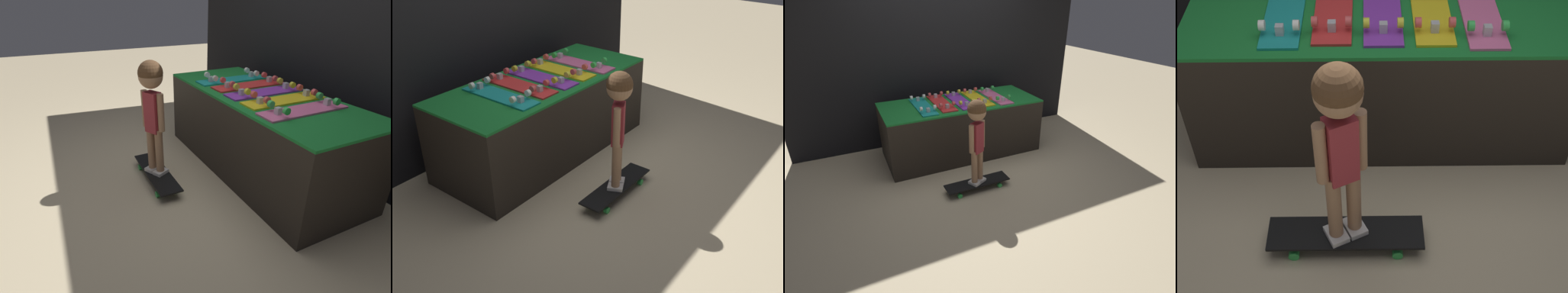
# 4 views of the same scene
# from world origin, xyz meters

# --- Properties ---
(ground_plane) EXTENTS (16.00, 16.00, 0.00)m
(ground_plane) POSITION_xyz_m (0.00, 0.00, 0.00)
(ground_plane) COLOR beige
(display_rack) EXTENTS (2.08, 0.86, 0.74)m
(display_rack) POSITION_xyz_m (0.00, 0.62, 0.37)
(display_rack) COLOR black
(display_rack) RESTS_ON ground_plane
(skateboard_teal_on_rack) EXTENTS (0.20, 0.72, 0.09)m
(skateboard_teal_on_rack) POSITION_xyz_m (-0.51, 0.62, 0.76)
(skateboard_teal_on_rack) COLOR teal
(skateboard_teal_on_rack) RESTS_ON display_rack
(skateboard_red_on_rack) EXTENTS (0.20, 0.72, 0.09)m
(skateboard_red_on_rack) POSITION_xyz_m (-0.26, 0.65, 0.76)
(skateboard_red_on_rack) COLOR red
(skateboard_red_on_rack) RESTS_ON display_rack
(skateboard_purple_on_rack) EXTENTS (0.20, 0.72, 0.09)m
(skateboard_purple_on_rack) POSITION_xyz_m (0.00, 0.63, 0.76)
(skateboard_purple_on_rack) COLOR purple
(skateboard_purple_on_rack) RESTS_ON display_rack
(skateboard_yellow_on_rack) EXTENTS (0.20, 0.72, 0.09)m
(skateboard_yellow_on_rack) POSITION_xyz_m (0.26, 0.63, 0.76)
(skateboard_yellow_on_rack) COLOR yellow
(skateboard_yellow_on_rack) RESTS_ON display_rack
(skateboard_pink_on_rack) EXTENTS (0.20, 0.72, 0.09)m
(skateboard_pink_on_rack) POSITION_xyz_m (0.51, 0.60, 0.76)
(skateboard_pink_on_rack) COLOR pink
(skateboard_pink_on_rack) RESTS_ON display_rack
(skateboard_on_floor) EXTENTS (0.76, 0.20, 0.09)m
(skateboard_on_floor) POSITION_xyz_m (-0.19, -0.34, 0.07)
(skateboard_on_floor) COLOR black
(skateboard_on_floor) RESTS_ON ground_plane
(child) EXTENTS (0.22, 0.20, 0.99)m
(child) POSITION_xyz_m (-0.19, -0.34, 0.78)
(child) COLOR silver
(child) RESTS_ON skateboard_on_floor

